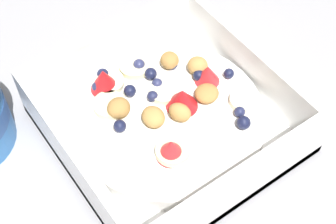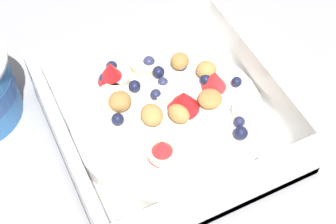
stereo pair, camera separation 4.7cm
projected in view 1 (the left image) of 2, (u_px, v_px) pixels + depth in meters
ground_plane at (148, 131)px, 0.50m from camera, size 2.40×2.40×0.00m
fruit_bowl at (167, 117)px, 0.48m from camera, size 0.21×0.21×0.06m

